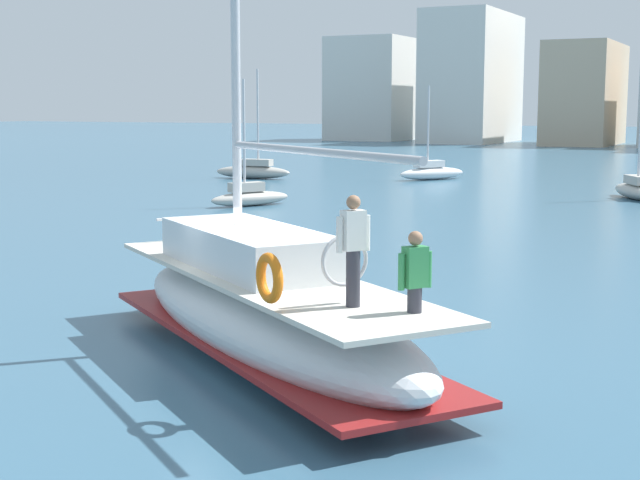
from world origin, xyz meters
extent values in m
plane|color=#38607A|center=(0.00, 0.00, 0.00)|extent=(400.00, 400.00, 0.00)
ellipsoid|color=silver|center=(0.69, -0.76, 0.70)|extent=(9.23, 7.50, 1.40)
cube|color=maroon|center=(0.69, -0.76, 0.39)|extent=(9.08, 7.41, 0.10)
cube|color=beige|center=(0.69, -0.76, 1.44)|extent=(8.72, 7.07, 0.08)
cube|color=silver|center=(0.10, -0.35, 1.83)|extent=(4.50, 3.86, 0.70)
cylinder|color=#B7B7BC|center=(2.06, -1.73, 3.60)|extent=(4.77, 3.42, 0.12)
cylinder|color=silver|center=(-2.92, 1.78, 1.95)|extent=(0.57, 0.77, 0.06)
torus|color=orange|center=(2.16, -3.25, 1.95)|extent=(0.65, 0.52, 0.70)
cylinder|color=#33333D|center=(3.04, -2.43, 1.88)|extent=(0.20, 0.20, 0.80)
cube|color=white|center=(3.04, -2.43, 2.56)|extent=(0.35, 0.38, 0.56)
sphere|color=#9E7051|center=(3.04, -2.43, 2.95)|extent=(0.20, 0.20, 0.20)
cylinder|color=white|center=(2.91, -2.60, 2.51)|extent=(0.09, 0.09, 0.50)
cylinder|color=white|center=(3.17, -2.25, 2.51)|extent=(0.09, 0.09, 0.50)
cylinder|color=#33333D|center=(3.94, -2.39, 1.66)|extent=(0.20, 0.20, 0.35)
cube|color=#338C4C|center=(3.94, -2.39, 2.11)|extent=(0.35, 0.38, 0.56)
sphere|color=#9E7051|center=(3.94, -2.39, 2.50)|extent=(0.20, 0.20, 0.20)
cylinder|color=#338C4C|center=(3.82, -2.57, 2.06)|extent=(0.09, 0.09, 0.50)
cylinder|color=#338C4C|center=(4.07, -2.21, 2.06)|extent=(0.09, 0.09, 0.50)
torus|color=silver|center=(2.84, -2.29, 2.10)|extent=(0.49, 0.66, 0.76)
ellipsoid|color=#B7B2A8|center=(-12.29, 20.38, 0.32)|extent=(2.56, 3.90, 0.63)
cube|color=#B7B2A8|center=(-12.38, 20.21, 0.83)|extent=(1.23, 1.66, 0.40)
cylinder|color=silver|center=(-12.42, 20.12, 3.03)|extent=(0.11, 0.11, 4.81)
ellipsoid|color=#B7B2A8|center=(2.20, 31.01, 0.35)|extent=(2.99, 4.32, 0.71)
cube|color=#B7B2A8|center=(2.31, 30.82, 0.91)|extent=(1.42, 1.85, 0.40)
ellipsoid|color=white|center=(-10.21, 37.74, 0.37)|extent=(3.35, 4.45, 0.74)
cube|color=white|center=(-10.33, 37.55, 0.94)|extent=(1.57, 1.92, 0.40)
cylinder|color=silver|center=(-10.39, 37.45, 3.11)|extent=(0.12, 0.12, 4.75)
ellipsoid|color=#B7B2A8|center=(-20.11, 33.72, 0.39)|extent=(4.87, 1.65, 0.77)
cube|color=#B7B2A8|center=(-19.87, 33.75, 0.97)|extent=(1.98, 0.94, 0.40)
cylinder|color=silver|center=(-19.75, 33.76, 3.62)|extent=(0.12, 0.12, 5.71)
cube|color=silver|center=(-39.95, 97.47, 6.55)|extent=(9.54, 10.22, 13.09)
cube|color=silver|center=(-26.17, 96.25, 7.74)|extent=(8.09, 17.34, 15.48)
cube|color=#C6AD8E|center=(-12.42, 94.98, 5.71)|extent=(7.00, 15.64, 11.42)
camera|label=1|loc=(8.31, -13.97, 4.25)|focal=51.90mm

